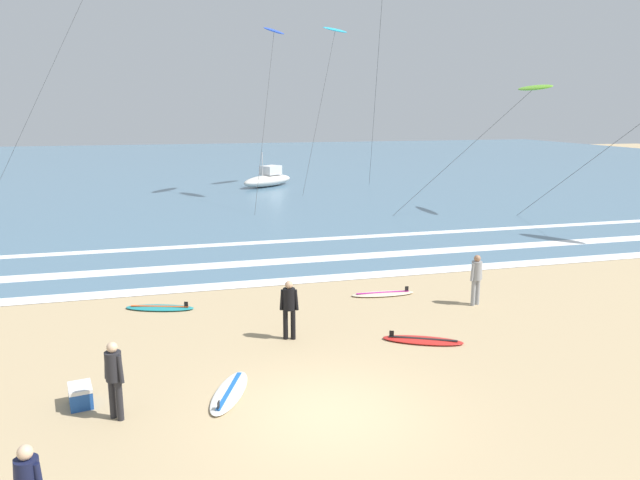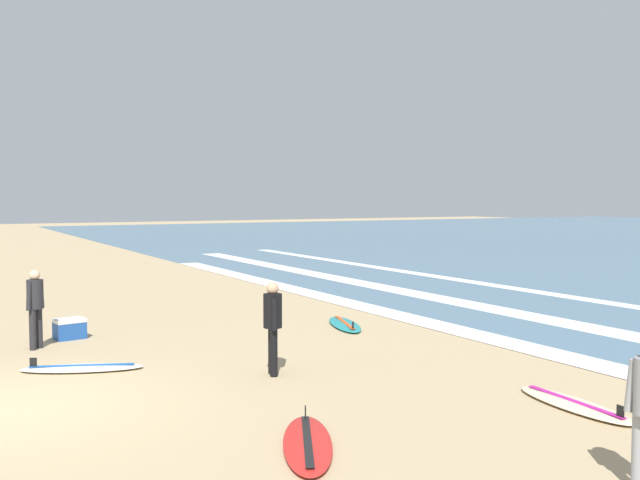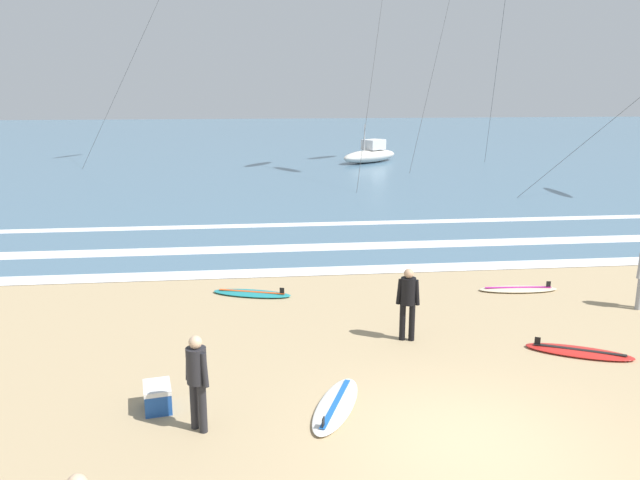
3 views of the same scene
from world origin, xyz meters
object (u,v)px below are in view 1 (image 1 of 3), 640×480
Objects in this scene: surfer_left_far at (114,373)px; kite_cyan_high_left at (335,31)px; surfer_mid_group at (476,275)px; kite_blue_far_right at (274,32)px; surfboard_near_water at (423,340)px; surfboard_right_spare at (160,308)px; surfer_foreground_main at (289,305)px; offshore_boat at (268,179)px; surfboard_left_pile at (383,294)px; surfboard_foreground_flat at (229,392)px; cooler_box at (81,395)px; kite_lime_low_near at (534,88)px.

kite_cyan_high_left reaches higher than surfer_left_far.
surfer_mid_group is 28.07m from kite_blue_far_right.
kite_cyan_high_left is (14.64, 34.35, 10.79)m from surfer_left_far.
surfboard_right_spare is at bearing 145.47° from surfboard_near_water.
surfer_foreground_main is 0.31× the size of offshore_boat.
surfboard_left_pile is 8.15m from surfboard_foreground_flat.
kite_cyan_high_left is 12.37m from offshore_boat.
surfboard_left_pile is at bearing 38.37° from surfer_foreground_main.
surfboard_right_spare is at bearing -109.20° from kite_blue_far_right.
offshore_boat is at bearing 78.29° from surfboard_foreground_flat.
offshore_boat is (8.66, 28.96, 0.51)m from surfboard_right_spare.
surfer_left_far reaches higher than cooler_box.
kite_blue_far_right is (6.99, 30.24, 11.04)m from surfboard_foreground_flat.
surfboard_near_water is (-2.87, -2.41, -0.91)m from surfer_mid_group.
cooler_box is at bearing -170.55° from surfboard_near_water.
surfer_left_far is 2.48m from surfboard_foreground_flat.
surfboard_foreground_flat is 3.03m from cooler_box.
kite_cyan_high_left is 6.54m from kite_blue_far_right.
surfer_left_far is at bearing -142.11° from surfer_foreground_main.
kite_lime_low_near reaches higher than surfboard_foreground_flat.
surfboard_right_spare is at bearing 167.26° from surfer_mid_group.
kite_cyan_high_left is (12.38, 33.89, 11.70)m from surfboard_foreground_flat.
surfboard_foreground_flat is at bearing -5.65° from cooler_box.
surfer_left_far is at bearing -156.33° from surfer_mid_group.
surfer_left_far is 0.14× the size of kite_blue_far_right.
surfer_foreground_main is at bearing 26.82° from cooler_box.
kite_blue_far_right is 2.23× the size of offshore_boat.
surfer_left_far is 38.87m from kite_cyan_high_left.
kite_blue_far_right is (-12.24, 12.07, 3.98)m from kite_lime_low_near.
surfer_mid_group reaches higher than cooler_box.
kite_cyan_high_left is 2.36× the size of offshore_boat.
surfboard_foreground_flat is at bearing -153.31° from surfer_mid_group.
surfer_mid_group is 3.09m from surfboard_left_pile.
surfboard_foreground_flat is at bearing -136.62° from kite_lime_low_near.
kite_lime_low_near is 0.71× the size of kite_blue_far_right.
cooler_box is at bearing -106.45° from offshore_boat.
kite_cyan_high_left is at bearing 76.66° from surfboard_left_pile.
offshore_boat reaches higher than surfer_mid_group.
kite_lime_low_near is (20.60, 11.95, 7.06)m from surfboard_right_spare.
surfboard_left_pile is (3.80, 3.01, -0.91)m from surfer_foreground_main.
surfer_mid_group is at bearing 40.08° from surfboard_near_water.
surfer_left_far is 33.64m from kite_blue_far_right.
surfboard_left_pile is 19.64m from kite_lime_low_near.
surfer_foreground_main is at bearing -138.36° from kite_lime_low_near.
surfer_foreground_main is at bearing 161.44° from surfboard_near_water.
surfboard_near_water is 3.15× the size of cooler_box.
surfer_mid_group is 3.86m from surfboard_near_water.
offshore_boat is (7.29, 35.19, 0.51)m from surfboard_foreground_flat.
surfboard_left_pile is 0.19× the size of kite_blue_far_right.
surfer_mid_group is (6.20, 1.29, 0.00)m from surfer_foreground_main.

